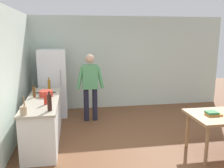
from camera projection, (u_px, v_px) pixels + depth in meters
The scene contains 13 objects.
ground_plane at pixel (148, 150), 4.63m from camera, with size 14.00×14.00×0.00m, color brown.
wall_back at pixel (119, 63), 7.26m from camera, with size 6.40×0.12×2.70m, color silver.
wall_left at pixel (1, 84), 4.13m from camera, with size 0.12×5.60×2.70m, color silver.
kitchen_counter at pixel (44, 120), 4.99m from camera, with size 0.64×2.20×0.90m.
refrigerator at pixel (53, 83), 6.46m from camera, with size 0.70×0.67×1.80m.
person at pixel (90, 83), 6.06m from camera, with size 0.70×0.22×1.70m.
cooking_pot at pixel (46, 93), 5.09m from camera, with size 0.40×0.28×0.12m.
utensil_jar at pixel (24, 110), 3.90m from camera, with size 0.11×0.11×0.32m.
bottle_oil_amber at pixel (49, 84), 5.75m from camera, with size 0.06×0.06×0.28m.
bottle_wine_dark at pixel (49, 102), 4.10m from camera, with size 0.08×0.08×0.34m.
bottle_sauce_red at pixel (45, 100), 4.47m from camera, with size 0.06×0.06×0.24m.
bottle_beer_brown at pixel (34, 92), 5.00m from camera, with size 0.06×0.06×0.26m.
book_stack at pixel (213, 113), 4.35m from camera, with size 0.27×0.18×0.07m.
Camera 1 is at (-1.39, -4.11, 2.17)m, focal length 38.82 mm.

